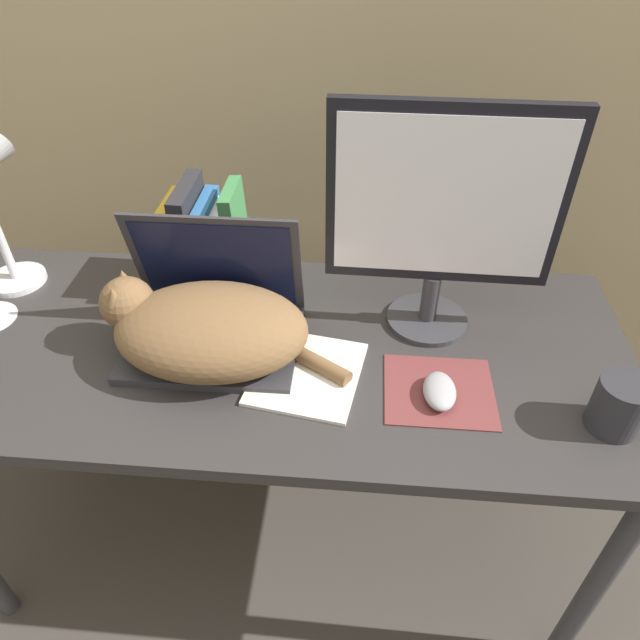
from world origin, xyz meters
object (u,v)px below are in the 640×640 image
computer_mouse (440,391)px  notepad (307,373)px  external_monitor (443,214)px  book_row (205,243)px  mug (621,405)px  cat (205,328)px  laptop (215,319)px

computer_mouse → notepad: bearing=171.0°
external_monitor → computer_mouse: bearing=-87.8°
book_row → notepad: (0.25, -0.28, -0.11)m
external_monitor → mug: size_ratio=3.55×
cat → notepad: 0.21m
book_row → notepad: book_row is taller
cat → mug: (0.74, -0.11, -0.02)m
laptop → cat: bearing=-91.3°
laptop → external_monitor: external_monitor is taller
external_monitor → book_row: (-0.49, 0.10, -0.15)m
computer_mouse → notepad: computer_mouse is taller
laptop → mug: size_ratio=2.61×
laptop → external_monitor: 0.49m
laptop → cat: laptop is taller
cat → computer_mouse: cat is taller
cat → notepad: size_ratio=2.03×
cat → computer_mouse: bearing=-9.4°
cat → external_monitor: size_ratio=1.06×
laptop → book_row: bearing=107.3°
external_monitor → notepad: size_ratio=1.91×
computer_mouse → mug: size_ratio=0.73×
book_row → notepad: 0.39m
laptop → book_row: 0.20m
mug → notepad: bearing=171.7°
laptop → cat: size_ratio=0.69×
cat → external_monitor: external_monitor is taller
computer_mouse → mug: 0.30m
book_row → laptop: bearing=-72.7°
notepad → external_monitor: bearing=37.3°
external_monitor → computer_mouse: (0.01, -0.22, -0.24)m
cat → external_monitor: bearing=18.7°
laptop → mug: (0.74, -0.17, 0.00)m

